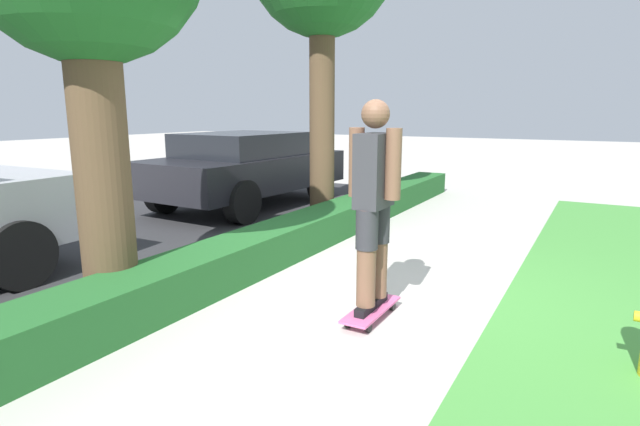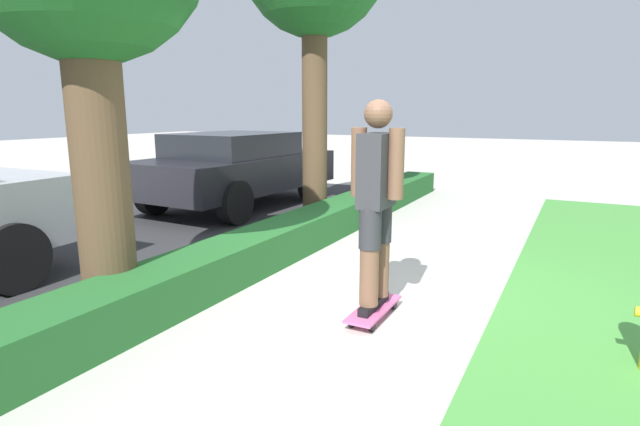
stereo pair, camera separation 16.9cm
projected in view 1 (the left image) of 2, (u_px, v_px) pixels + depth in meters
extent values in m
plane|color=#BCB7AD|center=(385.00, 296.00, 4.82)|extent=(60.00, 60.00, 0.00)
cube|color=#2D2D30|center=(102.00, 240.00, 6.87)|extent=(13.09, 5.00, 0.01)
cube|color=#236028|center=(252.00, 252.00, 5.56)|extent=(13.09, 0.60, 0.41)
cube|color=#DB5B93|center=(371.00, 309.00, 4.28)|extent=(0.77, 0.24, 0.02)
cylinder|color=black|center=(392.00, 306.00, 4.46)|extent=(0.07, 0.04, 0.07)
cylinder|color=black|center=(374.00, 302.00, 4.55)|extent=(0.07, 0.04, 0.07)
cylinder|color=black|center=(368.00, 328.00, 4.02)|extent=(0.07, 0.04, 0.07)
cylinder|color=black|center=(348.00, 323.00, 4.11)|extent=(0.07, 0.04, 0.07)
cube|color=black|center=(365.00, 309.00, 4.16)|extent=(0.26, 0.09, 0.07)
cylinder|color=brown|center=(366.00, 258.00, 4.07)|extent=(0.16, 0.16, 0.81)
cylinder|color=#2D2D33|center=(367.00, 229.00, 4.02)|extent=(0.18, 0.18, 0.33)
cube|color=black|center=(377.00, 300.00, 4.37)|extent=(0.26, 0.09, 0.07)
cylinder|color=brown|center=(378.00, 251.00, 4.28)|extent=(0.16, 0.16, 0.81)
cylinder|color=#2D2D33|center=(379.00, 223.00, 4.23)|extent=(0.18, 0.18, 0.33)
cube|color=#333338|center=(374.00, 171.00, 4.04)|extent=(0.39, 0.21, 0.60)
cylinder|color=brown|center=(393.00, 164.00, 3.95)|extent=(0.13, 0.13, 0.57)
cylinder|color=brown|center=(356.00, 162.00, 4.10)|extent=(0.13, 0.13, 0.57)
sphere|color=brown|center=(376.00, 114.00, 3.95)|extent=(0.23, 0.23, 0.23)
cylinder|color=brown|center=(102.00, 168.00, 4.24)|extent=(0.46, 0.46, 2.55)
cylinder|color=brown|center=(322.00, 118.00, 7.63)|extent=(0.39, 0.39, 3.29)
cylinder|color=black|center=(19.00, 255.00, 4.95)|extent=(0.70, 0.22, 0.70)
cube|color=black|center=(247.00, 172.00, 9.24)|extent=(4.04, 2.03, 0.60)
cube|color=black|center=(242.00, 144.00, 9.03)|extent=(2.13, 1.74, 0.42)
cylinder|color=black|center=(321.00, 183.00, 9.92)|extent=(0.70, 0.23, 0.70)
cylinder|color=black|center=(250.00, 177.00, 10.77)|extent=(0.70, 0.23, 0.70)
cylinder|color=black|center=(243.00, 202.00, 7.82)|extent=(0.70, 0.23, 0.70)
cylinder|color=black|center=(163.00, 193.00, 8.67)|extent=(0.70, 0.23, 0.70)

